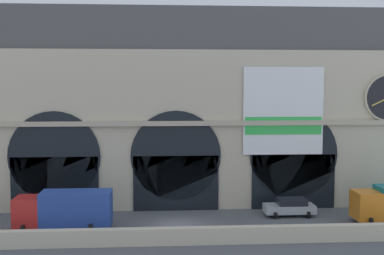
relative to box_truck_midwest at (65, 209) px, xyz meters
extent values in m
plane|color=#54565B|center=(8.96, 0.66, -1.70)|extent=(200.00, 200.00, 0.00)
cube|color=beige|center=(8.96, -4.03, -1.09)|extent=(90.00, 0.70, 1.23)
cube|color=beige|center=(8.96, 8.05, 5.64)|extent=(45.86, 4.79, 14.69)
cube|color=#4C4C4C|center=(8.96, 8.35, 14.99)|extent=(45.86, 4.19, 4.00)
cube|color=black|center=(-1.96, 5.61, 0.84)|extent=(7.81, 0.20, 5.07)
cylinder|color=black|center=(-1.96, 5.61, 3.37)|extent=(8.23, 0.20, 8.23)
cube|color=black|center=(8.96, 5.61, 0.84)|extent=(7.81, 0.20, 5.07)
cylinder|color=black|center=(8.96, 5.61, 3.37)|extent=(8.23, 0.20, 8.23)
cube|color=black|center=(19.88, 5.61, 0.84)|extent=(7.81, 0.20, 5.07)
cylinder|color=black|center=(19.88, 5.61, 3.37)|extent=(8.23, 0.20, 8.23)
cube|color=gold|center=(27.84, 5.31, 8.27)|extent=(1.62, 0.04, 0.85)
cube|color=white|center=(18.81, 5.49, 7.44)|extent=(7.42, 0.12, 8.05)
cube|color=green|center=(18.81, 5.41, 6.08)|extent=(7.13, 0.04, 1.63)
cube|color=#B6AB91|center=(8.96, 5.51, 6.34)|extent=(45.86, 0.50, 0.44)
cube|color=red|center=(-2.86, 0.00, -0.13)|extent=(2.00, 2.30, 2.30)
cube|color=#28479E|center=(0.89, 0.00, 0.07)|extent=(5.50, 2.30, 2.70)
cylinder|color=black|center=(-2.96, -1.03, -1.28)|extent=(0.28, 0.84, 0.84)
cylinder|color=black|center=(-2.96, 1.04, -1.28)|extent=(0.28, 0.84, 0.84)
cylinder|color=black|center=(2.14, -1.03, -1.28)|extent=(0.28, 0.84, 0.84)
cylinder|color=black|center=(2.14, 1.04, -1.28)|extent=(0.28, 0.84, 0.84)
cube|color=#ADB2B7|center=(18.84, 3.06, -1.05)|extent=(4.40, 1.80, 0.70)
cube|color=black|center=(19.06, 3.06, -0.43)|extent=(2.46, 1.62, 0.55)
cylinder|color=black|center=(17.39, 2.25, -1.40)|extent=(0.28, 0.60, 0.60)
cylinder|color=black|center=(17.39, 3.87, -1.40)|extent=(0.28, 0.60, 0.60)
cylinder|color=black|center=(20.29, 2.25, -1.40)|extent=(0.28, 0.60, 0.60)
cylinder|color=black|center=(20.29, 3.87, -1.40)|extent=(0.28, 0.60, 0.60)
cube|color=orange|center=(24.53, 0.23, -0.13)|extent=(2.00, 2.30, 2.30)
cylinder|color=black|center=(24.43, -0.81, -1.28)|extent=(0.28, 0.84, 0.84)
cylinder|color=black|center=(24.43, 1.26, -1.28)|extent=(0.28, 0.84, 0.84)
camera|label=1|loc=(7.56, -37.87, 9.63)|focal=45.04mm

